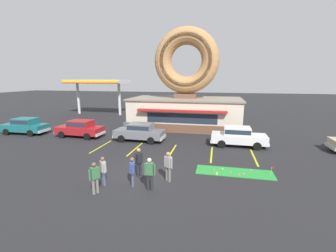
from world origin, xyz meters
TOP-DOWN VIEW (x-y plane):
  - ground_plane at (0.00, 0.00)m, footprint 160.00×160.00m
  - donut_shop_building at (0.57, 13.94)m, footprint 12.30×6.75m
  - putting_mat at (5.26, 1.95)m, footprint 4.51×1.40m
  - mini_donut_near_left at (5.50, 1.54)m, footprint 0.13×0.13m
  - mini_donut_near_right at (4.05, 1.97)m, footprint 0.13×0.13m
  - mini_donut_mid_left at (4.57, 2.23)m, footprint 0.13×0.13m
  - mini_donut_mid_centre at (3.20, 1.95)m, footprint 0.13×0.13m
  - mini_donut_mid_right at (4.22, 1.37)m, footprint 0.13×0.13m
  - mini_donut_far_left at (5.02, 1.78)m, footprint 0.13×0.13m
  - mini_donut_far_centre at (6.26, 2.39)m, footprint 0.13×0.13m
  - mini_donut_far_right at (5.77, 1.74)m, footprint 0.13×0.13m
  - mini_donut_extra at (4.23, 1.57)m, footprint 0.13×0.13m
  - golf_ball at (4.41, 2.18)m, footprint 0.04×0.04m
  - putting_flag_pin at (7.30, 1.82)m, footprint 0.13×0.01m
  - car_grey at (-2.61, 7.40)m, footprint 4.61×2.07m
  - car_white at (5.88, 7.65)m, footprint 4.58×2.03m
  - car_red at (-8.71, 7.53)m, footprint 4.60×2.07m
  - car_teal at (-14.86, 7.39)m, footprint 4.61×2.08m
  - pedestrian_blue_sweater_man at (1.63, -0.05)m, footprint 0.52×0.41m
  - pedestrian_hooded_kid at (0.94, -1.22)m, footprint 0.60×0.26m
  - pedestrian_leather_jacket_man at (-0.13, 0.20)m, footprint 0.39×0.54m
  - pedestrian_clipboard_woman at (-0.05, -1.00)m, footprint 0.35×0.57m
  - pedestrian_beanie_man at (-1.60, -1.20)m, footprint 0.44×0.46m
  - pedestrian_crossing_woman at (-1.55, -2.12)m, footprint 0.40×0.52m
  - trash_bin at (-5.36, 10.51)m, footprint 0.57×0.57m
  - gas_station_canopy at (-14.00, 20.58)m, footprint 9.00×4.46m
  - parking_stripe_far_left at (-5.17, 5.00)m, footprint 0.12×3.60m
  - parking_stripe_left at (-2.17, 5.00)m, footprint 0.12×3.60m
  - parking_stripe_mid_left at (0.83, 5.00)m, footprint 0.12×3.60m
  - parking_stripe_centre at (3.83, 5.00)m, footprint 0.12×3.60m
  - parking_stripe_mid_right at (6.83, 5.00)m, footprint 0.12×3.60m

SIDE VIEW (x-z plane):
  - ground_plane at x=0.00m, z-range 0.00..0.00m
  - parking_stripe_far_left at x=-5.17m, z-range 0.00..0.01m
  - parking_stripe_left at x=-2.17m, z-range 0.00..0.01m
  - parking_stripe_mid_left at x=0.83m, z-range 0.00..0.01m
  - parking_stripe_centre at x=3.83m, z-range 0.00..0.01m
  - parking_stripe_mid_right at x=6.83m, z-range 0.00..0.01m
  - putting_mat at x=5.26m, z-range 0.00..0.03m
  - mini_donut_near_left at x=5.50m, z-range 0.03..0.07m
  - mini_donut_near_right at x=4.05m, z-range 0.03..0.07m
  - mini_donut_mid_left at x=4.57m, z-range 0.03..0.07m
  - mini_donut_mid_centre at x=3.20m, z-range 0.03..0.07m
  - mini_donut_mid_right at x=4.22m, z-range 0.03..0.07m
  - mini_donut_far_left at x=5.02m, z-range 0.03..0.07m
  - mini_donut_far_centre at x=6.26m, z-range 0.03..0.07m
  - mini_donut_far_right at x=5.77m, z-range 0.03..0.07m
  - mini_donut_extra at x=4.23m, z-range 0.03..0.07m
  - golf_ball at x=4.41m, z-range 0.03..0.07m
  - putting_flag_pin at x=7.30m, z-range 0.16..0.71m
  - trash_bin at x=-5.36m, z-range 0.01..0.99m
  - pedestrian_beanie_man at x=-1.60m, z-range 0.08..1.64m
  - pedestrian_clipboard_woman at x=-0.05m, z-range 0.08..1.66m
  - car_grey at x=-2.61m, z-range 0.07..1.67m
  - car_white at x=5.88m, z-range 0.07..1.67m
  - car_red at x=-8.71m, z-range 0.07..1.67m
  - car_teal at x=-14.86m, z-range 0.07..1.67m
  - pedestrian_crossing_woman at x=-1.55m, z-range 0.08..1.69m
  - pedestrian_blue_sweater_man at x=1.63m, z-range 0.09..1.78m
  - pedestrian_leather_jacket_man at x=-0.13m, z-range 0.09..1.78m
  - pedestrian_hooded_kid at x=0.94m, z-range 0.10..1.80m
  - donut_shop_building at x=0.57m, z-range -1.74..9.22m
  - gas_station_canopy at x=-14.00m, z-range 2.21..7.51m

